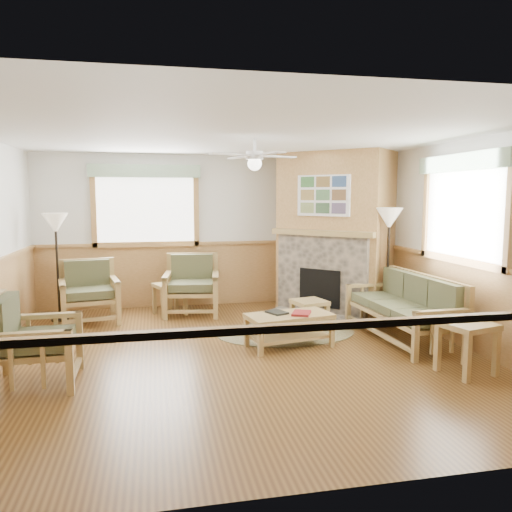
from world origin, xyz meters
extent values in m
cube|color=brown|center=(0.00, 0.00, -0.01)|extent=(6.00, 6.00, 0.01)
cube|color=white|center=(0.00, 0.00, 2.70)|extent=(6.00, 6.00, 0.01)
cube|color=silver|center=(0.00, 3.00, 1.35)|extent=(6.00, 0.02, 2.70)
cube|color=silver|center=(0.00, -3.00, 1.35)|extent=(6.00, 0.02, 2.70)
cube|color=silver|center=(3.00, 0.00, 1.35)|extent=(0.02, 6.00, 2.70)
cylinder|color=brown|center=(0.87, 0.81, 0.01)|extent=(2.54, 2.54, 0.01)
cube|color=maroon|center=(0.89, 0.13, 0.47)|extent=(0.33, 0.36, 0.03)
cube|color=black|center=(0.59, 0.25, 0.46)|extent=(0.29, 0.33, 0.03)
camera|label=1|loc=(-0.97, -5.98, 1.97)|focal=35.00mm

